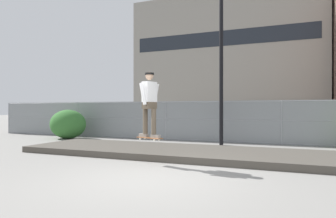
% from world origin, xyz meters
% --- Properties ---
extents(ground_plane, '(120.00, 120.00, 0.00)m').
position_xyz_m(ground_plane, '(0.00, 0.00, 0.00)').
color(ground_plane, gray).
extents(gravel_berm, '(11.41, 2.83, 0.20)m').
position_xyz_m(gravel_berm, '(0.00, 3.27, 0.10)').
color(gravel_berm, '#4C473F').
rests_on(gravel_berm, ground_plane).
extents(skateboard, '(0.82, 0.44, 0.07)m').
position_xyz_m(skateboard, '(-0.71, 1.47, 0.71)').
color(skateboard, '#9E5B33').
extents(skater, '(0.71, 0.62, 1.74)m').
position_xyz_m(skater, '(-0.71, 1.47, 1.72)').
color(skater, gray).
rests_on(skater, skateboard).
extents(chain_fence, '(25.80, 0.06, 1.85)m').
position_xyz_m(chain_fence, '(0.00, 7.24, 0.93)').
color(chain_fence, gray).
rests_on(chain_fence, ground_plane).
extents(street_lamp, '(0.44, 0.44, 7.64)m').
position_xyz_m(street_lamp, '(0.26, 6.35, 4.68)').
color(street_lamp, black).
rests_on(street_lamp, ground_plane).
extents(parked_car_near, '(4.54, 2.24, 1.66)m').
position_xyz_m(parked_car_near, '(-5.71, 9.60, 0.84)').
color(parked_car_near, '#474C54').
rests_on(parked_car_near, ground_plane).
extents(parked_car_mid, '(4.40, 1.96, 1.66)m').
position_xyz_m(parked_car_mid, '(-0.32, 9.62, 0.84)').
color(parked_car_mid, silver).
rests_on(parked_car_mid, ground_plane).
extents(library_building, '(32.00, 12.48, 20.92)m').
position_xyz_m(library_building, '(-6.66, 47.50, 10.46)').
color(library_building, gray).
rests_on(library_building, ground_plane).
extents(shrub_left, '(1.87, 1.53, 1.44)m').
position_xyz_m(shrub_left, '(-7.36, 6.06, 0.72)').
color(shrub_left, '#336B2D').
rests_on(shrub_left, ground_plane).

